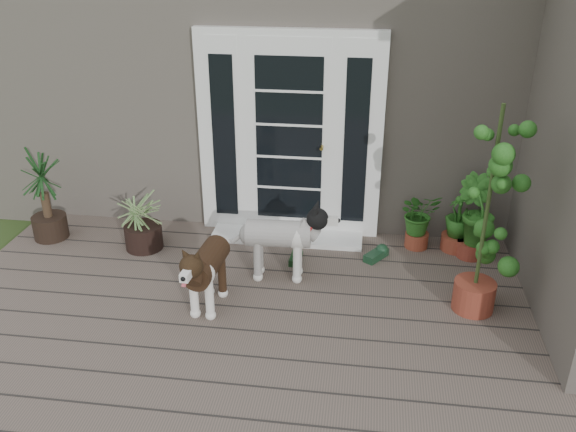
# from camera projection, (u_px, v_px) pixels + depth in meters

# --- Properties ---
(deck) EXTENTS (6.20, 4.60, 0.12)m
(deck) POSITION_uv_depth(u_px,v_px,m) (277.00, 365.00, 4.71)
(deck) COLOR #6B5B4C
(deck) RESTS_ON ground
(house_main) EXTENTS (7.40, 4.00, 3.10)m
(house_main) POSITION_uv_depth(u_px,v_px,m) (326.00, 62.00, 7.86)
(house_main) COLOR #665E54
(house_main) RESTS_ON ground
(door_unit) EXTENTS (1.90, 0.14, 2.15)m
(door_unit) POSITION_uv_depth(u_px,v_px,m) (290.00, 137.00, 6.21)
(door_unit) COLOR white
(door_unit) RESTS_ON deck
(door_step) EXTENTS (1.60, 0.40, 0.05)m
(door_step) POSITION_uv_depth(u_px,v_px,m) (287.00, 236.00, 6.48)
(door_step) COLOR white
(door_step) RESTS_ON deck
(brindle_dog) EXTENTS (0.39, 0.79, 0.64)m
(brindle_dog) POSITION_uv_depth(u_px,v_px,m) (208.00, 274.00, 5.20)
(brindle_dog) COLOR #3C2515
(brindle_dog) RESTS_ON deck
(white_dog) EXTENTS (0.83, 0.39, 0.67)m
(white_dog) POSITION_uv_depth(u_px,v_px,m) (278.00, 245.00, 5.64)
(white_dog) COLOR silver
(white_dog) RESTS_ON deck
(spider_plant) EXTENTS (0.80, 0.80, 0.68)m
(spider_plant) POSITION_uv_depth(u_px,v_px,m) (142.00, 218.00, 6.16)
(spider_plant) COLOR #92A968
(spider_plant) RESTS_ON deck
(yucca) EXTENTS (0.88, 0.88, 0.98)m
(yucca) POSITION_uv_depth(u_px,v_px,m) (44.00, 195.00, 6.31)
(yucca) COLOR black
(yucca) RESTS_ON deck
(herb_a) EXTENTS (0.53, 0.53, 0.53)m
(herb_a) POSITION_uv_depth(u_px,v_px,m) (418.00, 224.00, 6.22)
(herb_a) COLOR #295C1A
(herb_a) RESTS_ON deck
(herb_b) EXTENTS (0.60, 0.60, 0.64)m
(herb_b) POSITION_uv_depth(u_px,v_px,m) (473.00, 228.00, 6.01)
(herb_b) COLOR #225117
(herb_b) RESTS_ON deck
(herb_c) EXTENTS (0.37, 0.37, 0.49)m
(herb_c) POSITION_uv_depth(u_px,v_px,m) (457.00, 228.00, 6.17)
(herb_c) COLOR #19581D
(herb_c) RESTS_ON deck
(sapling) EXTENTS (0.64, 0.64, 1.90)m
(sapling) POSITION_uv_depth(u_px,v_px,m) (487.00, 210.00, 4.89)
(sapling) COLOR #1F601B
(sapling) RESTS_ON deck
(clog_left) EXTENTS (0.15, 0.30, 0.09)m
(clog_left) POSITION_uv_depth(u_px,v_px,m) (296.00, 257.00, 6.03)
(clog_left) COLOR black
(clog_left) RESTS_ON deck
(clog_right) EXTENTS (0.32, 0.36, 0.10)m
(clog_right) POSITION_uv_depth(u_px,v_px,m) (376.00, 254.00, 6.08)
(clog_right) COLOR #15351E
(clog_right) RESTS_ON deck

